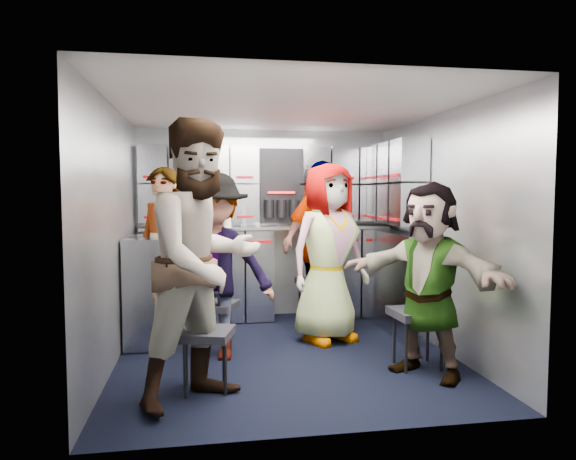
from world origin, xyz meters
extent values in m
plane|color=black|center=(0.00, 0.00, 0.00)|extent=(3.00, 3.00, 0.00)
cube|color=#979DA5|center=(0.00, 1.50, 1.05)|extent=(2.80, 0.04, 2.10)
cube|color=#979DA5|center=(-1.40, 0.00, 1.05)|extent=(0.04, 3.00, 2.10)
cube|color=#979DA5|center=(1.40, 0.00, 1.05)|extent=(0.04, 3.00, 2.10)
cube|color=silver|center=(0.00, 0.00, 2.10)|extent=(2.80, 3.00, 0.02)
cube|color=#989DA8|center=(0.00, 1.29, 0.49)|extent=(2.68, 0.38, 0.99)
cube|color=#989DA8|center=(-1.19, 0.56, 0.49)|extent=(0.38, 0.76, 0.99)
cube|color=#ADB0B4|center=(0.00, 1.29, 1.01)|extent=(2.68, 0.42, 0.03)
cube|color=#989DA8|center=(0.00, 1.35, 1.49)|extent=(2.68, 0.28, 0.82)
cube|color=#989DA8|center=(1.25, 0.70, 1.49)|extent=(0.28, 1.00, 0.82)
cube|color=#989DA8|center=(1.25, 0.60, 0.50)|extent=(0.28, 1.20, 1.00)
cube|color=#92040B|center=(0.00, 1.09, 0.88)|extent=(2.60, 0.02, 0.03)
cube|color=black|center=(-0.68, -0.71, 0.41)|extent=(0.45, 0.43, 0.06)
cylinder|color=black|center=(-0.82, -0.82, 0.19)|extent=(0.02, 0.02, 0.39)
cylinder|color=black|center=(-0.55, -0.82, 0.19)|extent=(0.02, 0.02, 0.39)
cylinder|color=black|center=(-0.82, -0.59, 0.19)|extent=(0.02, 0.02, 0.39)
cylinder|color=black|center=(-0.55, -0.59, 0.19)|extent=(0.02, 0.02, 0.39)
cube|color=black|center=(-0.60, 0.19, 0.41)|extent=(0.48, 0.47, 0.06)
cylinder|color=black|center=(-0.74, 0.08, 0.19)|extent=(0.02, 0.02, 0.39)
cylinder|color=black|center=(-0.47, 0.08, 0.19)|extent=(0.02, 0.02, 0.39)
cylinder|color=black|center=(-0.74, 0.31, 0.19)|extent=(0.02, 0.02, 0.39)
cylinder|color=black|center=(-0.47, 0.31, 0.19)|extent=(0.02, 0.02, 0.39)
cube|color=black|center=(0.47, 0.55, 0.37)|extent=(0.40, 0.39, 0.05)
cylinder|color=black|center=(0.34, 0.44, 0.18)|extent=(0.02, 0.02, 0.35)
cylinder|color=black|center=(0.59, 0.44, 0.18)|extent=(0.02, 0.02, 0.35)
cylinder|color=black|center=(0.34, 0.65, 0.18)|extent=(0.02, 0.02, 0.35)
cylinder|color=black|center=(0.59, 0.65, 0.18)|extent=(0.02, 0.02, 0.35)
cube|color=black|center=(0.49, 1.01, 0.45)|extent=(0.42, 0.40, 0.06)
cylinder|color=black|center=(0.34, 0.88, 0.21)|extent=(0.03, 0.03, 0.42)
cylinder|color=black|center=(0.64, 0.88, 0.21)|extent=(0.03, 0.03, 0.42)
cylinder|color=black|center=(0.34, 1.13, 0.21)|extent=(0.03, 0.03, 0.42)
cylinder|color=black|center=(0.64, 1.13, 0.21)|extent=(0.03, 0.03, 0.42)
cube|color=black|center=(0.99, -0.49, 0.44)|extent=(0.42, 0.40, 0.06)
cylinder|color=black|center=(0.85, -0.61, 0.21)|extent=(0.02, 0.02, 0.42)
cylinder|color=black|center=(1.14, -0.61, 0.21)|extent=(0.02, 0.02, 0.42)
cylinder|color=black|center=(0.85, -0.36, 0.21)|extent=(0.02, 0.02, 0.42)
cylinder|color=black|center=(1.14, -0.36, 0.21)|extent=(0.02, 0.02, 0.42)
imported|color=black|center=(-1.05, 0.54, 0.82)|extent=(0.71, 0.68, 1.63)
imported|color=black|center=(-0.68, -0.89, 0.94)|extent=(1.15, 1.11, 1.87)
imported|color=black|center=(-0.60, 0.01, 0.78)|extent=(1.07, 0.71, 1.56)
imported|color=black|center=(0.47, 0.37, 0.83)|extent=(0.96, 0.80, 1.67)
imported|color=black|center=(0.49, 0.83, 0.86)|extent=(1.06, 0.94, 1.72)
imported|color=black|center=(0.99, -0.67, 0.74)|extent=(1.17, 1.36, 1.48)
cylinder|color=white|center=(-0.70, 1.24, 1.15)|extent=(0.07, 0.07, 0.24)
cylinder|color=white|center=(-0.25, 1.24, 1.14)|extent=(0.07, 0.07, 0.22)
cylinder|color=white|center=(0.75, 1.24, 1.15)|extent=(0.07, 0.07, 0.23)
cylinder|color=beige|center=(-0.43, 1.23, 1.09)|extent=(0.09, 0.09, 0.11)
cylinder|color=beige|center=(0.45, 1.23, 1.08)|extent=(0.07, 0.07, 0.10)
camera|label=1|loc=(-0.69, -4.28, 1.38)|focal=32.00mm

